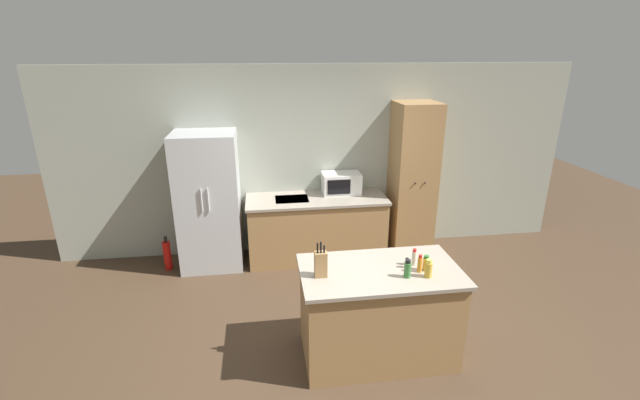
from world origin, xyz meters
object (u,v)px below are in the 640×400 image
(spice_bottle_pale_salt, at_px, (428,269))
(spice_bottle_orange_cap, at_px, (407,269))
(spice_bottle_tall_dark, at_px, (407,263))
(fire_extinguisher, at_px, (167,255))
(microwave, at_px, (341,183))
(pantry_cabinet, at_px, (412,180))
(refrigerator, at_px, (209,201))
(knife_block, at_px, (321,264))
(spice_bottle_short_red, at_px, (426,263))
(spice_bottle_green_herb, at_px, (414,258))
(spice_bottle_amber_oil, at_px, (420,264))

(spice_bottle_pale_salt, xyz_separation_m, spice_bottle_orange_cap, (-0.18, 0.02, 0.00))
(spice_bottle_tall_dark, relative_size, fire_extinguisher, 0.20)
(microwave, height_order, spice_bottle_orange_cap, microwave)
(pantry_cabinet, xyz_separation_m, spice_bottle_pale_salt, (-0.68, -2.34, -0.07))
(refrigerator, bearing_deg, spice_bottle_tall_dark, -46.87)
(spice_bottle_tall_dark, bearing_deg, microwave, 94.56)
(knife_block, relative_size, spice_bottle_pale_salt, 2.00)
(fire_extinguisher, bearing_deg, spice_bottle_short_red, -37.63)
(spice_bottle_pale_salt, bearing_deg, spice_bottle_orange_cap, 173.45)
(pantry_cabinet, relative_size, spice_bottle_pale_salt, 12.73)
(microwave, bearing_deg, pantry_cabinet, -5.43)
(spice_bottle_orange_cap, height_order, fire_extinguisher, spice_bottle_orange_cap)
(microwave, distance_m, knife_block, 2.37)
(pantry_cabinet, bearing_deg, fire_extinguisher, -177.58)
(spice_bottle_green_herb, height_order, fire_extinguisher, spice_bottle_green_herb)
(pantry_cabinet, xyz_separation_m, spice_bottle_orange_cap, (-0.86, -2.32, -0.07))
(refrigerator, relative_size, spice_bottle_green_herb, 11.07)
(spice_bottle_short_red, relative_size, spice_bottle_green_herb, 0.89)
(spice_bottle_amber_oil, xyz_separation_m, fire_extinguisher, (-2.64, 2.10, -0.79))
(spice_bottle_tall_dark, bearing_deg, fire_extinguisher, 141.75)
(refrigerator, xyz_separation_m, spice_bottle_short_red, (2.11, -2.17, 0.08))
(spice_bottle_amber_oil, relative_size, fire_extinguisher, 0.35)
(microwave, bearing_deg, spice_bottle_pale_salt, -82.78)
(spice_bottle_tall_dark, height_order, spice_bottle_orange_cap, spice_bottle_orange_cap)
(microwave, bearing_deg, refrigerator, -175.13)
(pantry_cabinet, bearing_deg, refrigerator, -178.80)
(knife_block, xyz_separation_m, fire_extinguisher, (-1.76, 2.06, -0.83))
(pantry_cabinet, xyz_separation_m, spice_bottle_short_red, (-0.66, -2.22, -0.08))
(refrigerator, relative_size, spice_bottle_pale_salt, 10.83)
(spice_bottle_amber_oil, xyz_separation_m, spice_bottle_pale_salt, (0.04, -0.09, 0.00))
(spice_bottle_amber_oil, bearing_deg, fire_extinguisher, 141.42)
(spice_bottle_pale_salt, distance_m, fire_extinguisher, 3.55)
(spice_bottle_orange_cap, bearing_deg, fire_extinguisher, 138.93)
(spice_bottle_tall_dark, relative_size, spice_bottle_orange_cap, 0.57)
(refrigerator, height_order, spice_bottle_amber_oil, refrigerator)
(pantry_cabinet, bearing_deg, spice_bottle_tall_dark, -110.61)
(refrigerator, distance_m, microwave, 1.79)
(spice_bottle_tall_dark, bearing_deg, spice_bottle_amber_oil, -47.16)
(microwave, xyz_separation_m, spice_bottle_tall_dark, (0.18, -2.25, -0.06))
(spice_bottle_green_herb, distance_m, spice_bottle_orange_cap, 0.24)
(spice_bottle_amber_oil, height_order, spice_bottle_orange_cap, spice_bottle_orange_cap)
(microwave, xyz_separation_m, fire_extinguisher, (-2.37, -0.24, -0.82))
(spice_bottle_short_red, distance_m, spice_bottle_pale_salt, 0.12)
(microwave, relative_size, spice_bottle_short_red, 3.59)
(microwave, relative_size, spice_bottle_tall_dark, 5.47)
(microwave, xyz_separation_m, spice_bottle_orange_cap, (0.13, -2.41, -0.03))
(spice_bottle_amber_oil, distance_m, spice_bottle_green_herb, 0.13)
(pantry_cabinet, xyz_separation_m, spice_bottle_green_herb, (-0.73, -2.12, -0.07))
(spice_bottle_short_red, xyz_separation_m, fire_extinguisher, (-2.70, 2.08, -0.78))
(microwave, relative_size, knife_block, 1.56)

